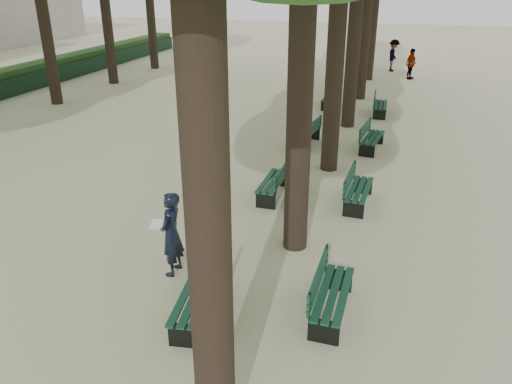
# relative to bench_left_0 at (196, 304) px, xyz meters

# --- Properties ---
(ground) EXTENTS (120.00, 120.00, 0.00)m
(ground) POSITION_rel_bench_left_0_xyz_m (-0.37, -0.05, -0.27)
(ground) COLOR beige
(ground) RESTS_ON ground
(bench_left_0) EXTENTS (0.81, 1.86, 0.92)m
(bench_left_0) POSITION_rel_bench_left_0_xyz_m (0.00, 0.00, 0.00)
(bench_left_0) COLOR black
(bench_left_0) RESTS_ON ground
(bench_left_1) EXTENTS (0.58, 1.80, 0.92)m
(bench_left_1) POSITION_rel_bench_left_0_xyz_m (0.00, 5.42, 0.00)
(bench_left_1) COLOR black
(bench_left_1) RESTS_ON ground
(bench_left_2) EXTENTS (0.81, 1.86, 0.92)m
(bench_left_2) POSITION_rel_bench_left_0_xyz_m (-0.00, 10.06, 0.00)
(bench_left_2) COLOR black
(bench_left_2) RESTS_ON ground
(bench_left_3) EXTENTS (0.64, 1.82, 0.92)m
(bench_left_3) POSITION_rel_bench_left_0_xyz_m (0.00, 15.81, 0.00)
(bench_left_3) COLOR black
(bench_left_3) RESTS_ON ground
(bench_right_0) EXTENTS (0.60, 1.81, 0.92)m
(bench_right_0) POSITION_rel_bench_left_0_xyz_m (2.27, 0.73, 0.00)
(bench_right_0) COLOR black
(bench_right_0) RESTS_ON ground
(bench_right_1) EXTENTS (0.66, 1.83, 0.92)m
(bench_right_1) POSITION_rel_bench_left_0_xyz_m (2.27, 5.52, 0.00)
(bench_right_1) COLOR black
(bench_right_1) RESTS_ON ground
(bench_right_2) EXTENTS (0.79, 1.86, 0.92)m
(bench_right_2) POSITION_rel_bench_left_0_xyz_m (2.27, 10.17, 0.00)
(bench_right_2) COLOR black
(bench_right_2) RESTS_ON ground
(bench_right_3) EXTENTS (0.62, 1.82, 0.92)m
(bench_right_3) POSITION_rel_bench_left_0_xyz_m (2.27, 15.02, 0.00)
(bench_right_3) COLOR black
(bench_right_3) RESTS_ON ground
(man_with_map) EXTENTS (0.61, 0.70, 1.76)m
(man_with_map) POSITION_rel_bench_left_0_xyz_m (-0.99, 1.21, 0.61)
(man_with_map) COLOR black
(man_with_map) RESTS_ON ground
(pedestrian_b) EXTENTS (0.51, 1.27, 1.92)m
(pedestrian_b) POSITION_rel_bench_left_0_xyz_m (2.37, 26.08, 0.69)
(pedestrian_b) COLOR #262628
(pedestrian_b) RESTS_ON ground
(pedestrian_e) EXTENTS (0.90, 1.47, 1.59)m
(pedestrian_e) POSITION_rel_bench_left_0_xyz_m (-7.49, 19.63, 0.52)
(pedestrian_e) COLOR #262628
(pedestrian_e) RESTS_ON ground
(pedestrian_c) EXTENTS (0.80, 1.04, 1.72)m
(pedestrian_c) POSITION_rel_bench_left_0_xyz_m (3.42, 23.71, 0.59)
(pedestrian_c) COLOR #262628
(pedestrian_c) RESTS_ON ground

